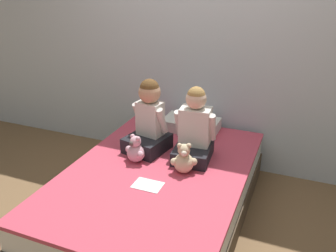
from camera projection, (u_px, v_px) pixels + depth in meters
name	position (u px, v px, depth m)	size (l,w,h in m)	color
ground_plane	(158.00, 215.00, 2.93)	(14.00, 14.00, 0.00)	brown
wall_behind_bed	(202.00, 40.00, 3.33)	(8.00, 0.06, 2.50)	silver
bed	(158.00, 193.00, 2.84)	(1.35, 1.97, 0.43)	#473828
child_on_left	(149.00, 120.00, 2.97)	(0.37, 0.39, 0.62)	black
child_on_right	(195.00, 129.00, 2.84)	(0.34, 0.39, 0.60)	black
teddy_bear_held_by_left_child	(136.00, 151.00, 2.83)	(0.18, 0.15, 0.23)	#DBA3B2
teddy_bear_held_by_right_child	(184.00, 160.00, 2.68)	(0.19, 0.15, 0.24)	#D1B78E
pillow_at_headboard	(191.00, 125.00, 3.42)	(0.52, 0.30, 0.11)	silver
sign_card	(148.00, 185.00, 2.55)	(0.21, 0.15, 0.00)	white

